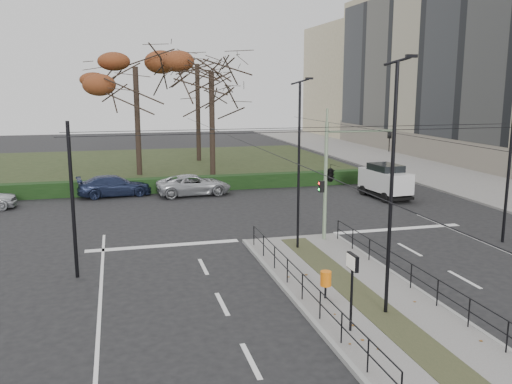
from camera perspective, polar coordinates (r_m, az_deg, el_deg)
ground at (r=21.80m, az=7.72°, el=-8.43°), size 140.00×140.00×0.00m
median_island at (r=19.63m, az=10.52°, el=-10.53°), size 4.40×15.00×0.14m
sidewalk_east at (r=49.02m, az=17.56°, el=2.10°), size 8.00×90.00×0.14m
park at (r=51.51m, az=-12.31°, el=2.75°), size 38.00×26.00×0.10m
hedge at (r=38.22m, az=-11.46°, el=0.66°), size 38.00×1.00×1.00m
median_railing at (r=19.23m, az=10.74°, el=-8.12°), size 4.14×13.24×0.92m
catenary at (r=22.39m, az=6.38°, el=1.18°), size 20.00×34.00×6.00m
traffic_light at (r=25.38m, az=8.02°, el=2.09°), size 3.73×2.12×5.49m
litter_bin at (r=18.71m, az=7.35°, el=-9.07°), size 0.37×0.37×0.96m
info_panel at (r=16.05m, az=10.09°, el=-8.18°), size 0.13×0.61×2.35m
streetlamp_median_near at (r=17.02m, az=14.13°, el=0.52°), size 0.67×0.14×8.01m
streetlamp_median_far at (r=23.62m, az=4.57°, el=3.00°), size 0.62×0.13×7.48m
parked_car_third at (r=37.53m, az=-14.67°, el=0.64°), size 5.04×2.52×1.40m
parked_car_fourth at (r=36.93m, az=-6.55°, el=0.75°), size 5.17×2.70×1.39m
white_van at (r=36.63m, az=13.43°, el=1.21°), size 2.21×4.26×2.25m
rust_tree at (r=45.28m, az=-12.60°, el=12.74°), size 8.87×8.87×11.45m
bare_tree_center at (r=53.31m, az=-6.21°, el=12.54°), size 8.44×8.44×12.34m
bare_tree_near at (r=43.55m, az=-4.71°, el=11.70°), size 7.06×7.06×11.01m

